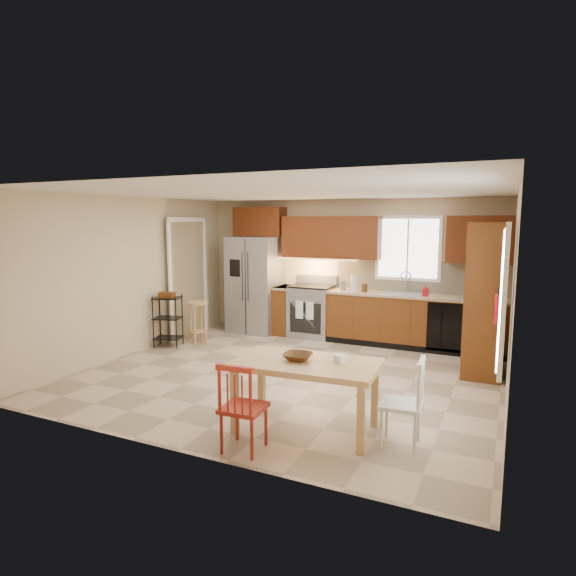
% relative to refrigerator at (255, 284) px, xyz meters
% --- Properties ---
extents(floor, '(5.50, 5.50, 0.00)m').
position_rel_refrigerator_xyz_m(floor, '(1.70, -2.12, -0.91)').
color(floor, tan).
rests_on(floor, ground).
extents(ceiling, '(5.50, 5.00, 0.02)m').
position_rel_refrigerator_xyz_m(ceiling, '(1.70, -2.12, 1.59)').
color(ceiling, silver).
rests_on(ceiling, ground).
extents(wall_back, '(5.50, 0.02, 2.50)m').
position_rel_refrigerator_xyz_m(wall_back, '(1.70, 0.38, 0.34)').
color(wall_back, '#CCB793').
rests_on(wall_back, ground).
extents(wall_front, '(5.50, 0.02, 2.50)m').
position_rel_refrigerator_xyz_m(wall_front, '(1.70, -4.62, 0.34)').
color(wall_front, '#CCB793').
rests_on(wall_front, ground).
extents(wall_left, '(0.02, 5.00, 2.50)m').
position_rel_refrigerator_xyz_m(wall_left, '(-1.05, -2.12, 0.34)').
color(wall_left, '#CCB793').
rests_on(wall_left, ground).
extents(wall_right, '(0.02, 5.00, 2.50)m').
position_rel_refrigerator_xyz_m(wall_right, '(4.45, -2.12, 0.34)').
color(wall_right, '#CCB793').
rests_on(wall_right, ground).
extents(refrigerator, '(0.92, 0.75, 1.82)m').
position_rel_refrigerator_xyz_m(refrigerator, '(0.00, 0.00, 0.00)').
color(refrigerator, gray).
rests_on(refrigerator, floor).
extents(range_stove, '(0.76, 0.63, 0.92)m').
position_rel_refrigerator_xyz_m(range_stove, '(1.15, 0.06, -0.45)').
color(range_stove, gray).
rests_on(range_stove, floor).
extents(base_cabinet_narrow, '(0.30, 0.60, 0.90)m').
position_rel_refrigerator_xyz_m(base_cabinet_narrow, '(0.60, 0.08, -0.46)').
color(base_cabinet_narrow, brown).
rests_on(base_cabinet_narrow, floor).
extents(base_cabinet_run, '(2.92, 0.60, 0.90)m').
position_rel_refrigerator_xyz_m(base_cabinet_run, '(2.99, 0.08, -0.46)').
color(base_cabinet_run, brown).
rests_on(base_cabinet_run, floor).
extents(dishwasher, '(0.60, 0.02, 0.78)m').
position_rel_refrigerator_xyz_m(dishwasher, '(3.55, -0.22, -0.46)').
color(dishwasher, black).
rests_on(dishwasher, floor).
extents(backsplash, '(2.92, 0.03, 0.55)m').
position_rel_refrigerator_xyz_m(backsplash, '(2.99, 0.36, 0.27)').
color(backsplash, beige).
rests_on(backsplash, wall_back).
extents(upper_over_fridge, '(1.00, 0.35, 0.55)m').
position_rel_refrigerator_xyz_m(upper_over_fridge, '(0.00, 0.20, 1.19)').
color(upper_over_fridge, '#58250E').
rests_on(upper_over_fridge, wall_back).
extents(upper_left_block, '(1.80, 0.35, 0.75)m').
position_rel_refrigerator_xyz_m(upper_left_block, '(1.45, 0.20, 0.92)').
color(upper_left_block, '#58250E').
rests_on(upper_left_block, wall_back).
extents(upper_right_block, '(1.00, 0.35, 0.75)m').
position_rel_refrigerator_xyz_m(upper_right_block, '(3.95, 0.20, 0.92)').
color(upper_right_block, '#58250E').
rests_on(upper_right_block, wall_back).
extents(window_back, '(1.12, 0.04, 1.12)m').
position_rel_refrigerator_xyz_m(window_back, '(2.80, 0.35, 0.74)').
color(window_back, white).
rests_on(window_back, wall_back).
extents(sink, '(0.62, 0.46, 0.16)m').
position_rel_refrigerator_xyz_m(sink, '(2.80, 0.08, -0.05)').
color(sink, gray).
rests_on(sink, base_cabinet_run).
extents(undercab_glow, '(1.60, 0.30, 0.01)m').
position_rel_refrigerator_xyz_m(undercab_glow, '(1.15, 0.17, 0.52)').
color(undercab_glow, '#FFBF66').
rests_on(undercab_glow, wall_back).
extents(soap_bottle, '(0.09, 0.09, 0.19)m').
position_rel_refrigerator_xyz_m(soap_bottle, '(3.18, -0.02, 0.09)').
color(soap_bottle, '#B10C16').
rests_on(soap_bottle, base_cabinet_run).
extents(paper_towel, '(0.12, 0.12, 0.28)m').
position_rel_refrigerator_xyz_m(paper_towel, '(1.95, 0.03, 0.13)').
color(paper_towel, silver).
rests_on(paper_towel, base_cabinet_run).
extents(canister_steel, '(0.11, 0.11, 0.18)m').
position_rel_refrigerator_xyz_m(canister_steel, '(1.75, 0.03, 0.08)').
color(canister_steel, gray).
rests_on(canister_steel, base_cabinet_run).
extents(canister_wood, '(0.10, 0.10, 0.14)m').
position_rel_refrigerator_xyz_m(canister_wood, '(2.15, -0.00, 0.06)').
color(canister_wood, '#482D13').
rests_on(canister_wood, base_cabinet_run).
extents(pantry, '(0.50, 0.95, 2.10)m').
position_rel_refrigerator_xyz_m(pantry, '(4.13, -0.93, 0.14)').
color(pantry, brown).
rests_on(pantry, floor).
extents(fire_extinguisher, '(0.12, 0.12, 0.36)m').
position_rel_refrigerator_xyz_m(fire_extinguisher, '(4.33, -1.98, 0.19)').
color(fire_extinguisher, '#B10C16').
rests_on(fire_extinguisher, wall_right).
extents(window_right, '(0.04, 1.02, 1.32)m').
position_rel_refrigerator_xyz_m(window_right, '(4.38, -3.27, 0.54)').
color(window_right, white).
rests_on(window_right, wall_right).
extents(doorway, '(0.04, 0.95, 2.10)m').
position_rel_refrigerator_xyz_m(doorway, '(-0.97, -0.82, 0.14)').
color(doorway, '#8C7A59').
rests_on(doorway, wall_left).
extents(dining_table, '(1.49, 0.90, 0.71)m').
position_rel_refrigerator_xyz_m(dining_table, '(2.60, -3.68, -0.56)').
color(dining_table, tan).
rests_on(dining_table, floor).
extents(chair_red, '(0.42, 0.42, 0.85)m').
position_rel_refrigerator_xyz_m(chair_red, '(2.25, -4.33, -0.49)').
color(chair_red, maroon).
rests_on(chair_red, floor).
extents(chair_white, '(0.42, 0.42, 0.85)m').
position_rel_refrigerator_xyz_m(chair_white, '(3.55, -3.63, -0.49)').
color(chair_white, silver).
rests_on(chair_white, floor).
extents(table_bowl, '(0.31, 0.31, 0.07)m').
position_rel_refrigerator_xyz_m(table_bowl, '(2.51, -3.68, -0.20)').
color(table_bowl, '#482D13').
rests_on(table_bowl, dining_table).
extents(table_jar, '(0.10, 0.10, 0.11)m').
position_rel_refrigerator_xyz_m(table_jar, '(2.92, -3.59, -0.17)').
color(table_jar, silver).
rests_on(table_jar, dining_table).
extents(bar_stool, '(0.45, 0.45, 0.73)m').
position_rel_refrigerator_xyz_m(bar_stool, '(-0.47, -1.22, -0.54)').
color(bar_stool, tan).
rests_on(bar_stool, floor).
extents(utility_cart, '(0.52, 0.46, 0.88)m').
position_rel_refrigerator_xyz_m(utility_cart, '(-0.80, -1.62, -0.47)').
color(utility_cart, black).
rests_on(utility_cart, floor).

